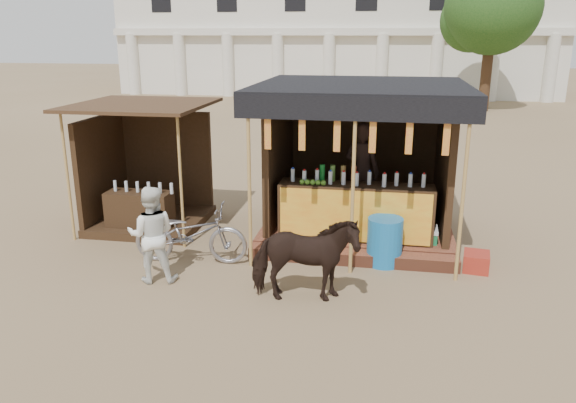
% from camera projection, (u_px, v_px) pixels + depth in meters
% --- Properties ---
extents(ground, '(120.00, 120.00, 0.00)m').
position_uv_depth(ground, '(267.00, 314.00, 7.52)').
color(ground, '#846B4C').
rests_on(ground, ground).
extents(main_stall, '(3.60, 3.61, 2.78)m').
position_uv_depth(main_stall, '(359.00, 181.00, 10.23)').
color(main_stall, brown).
rests_on(main_stall, ground).
extents(secondary_stall, '(2.40, 2.40, 2.38)m').
position_uv_depth(secondary_stall, '(142.00, 182.00, 10.86)').
color(secondary_stall, '#341F13').
rests_on(secondary_stall, ground).
extents(cow, '(1.56, 0.89, 1.25)m').
position_uv_depth(cow, '(304.00, 259.00, 7.70)').
color(cow, black).
rests_on(cow, ground).
extents(motorbike, '(1.90, 0.78, 0.98)m').
position_uv_depth(motorbike, '(191.00, 234.00, 9.10)').
color(motorbike, '#929199').
rests_on(motorbike, ground).
extents(bystander, '(0.83, 0.71, 1.48)m').
position_uv_depth(bystander, '(152.00, 234.00, 8.33)').
color(bystander, white).
rests_on(bystander, ground).
extents(blue_barrel, '(0.58, 0.58, 0.78)m').
position_uv_depth(blue_barrel, '(385.00, 241.00, 9.04)').
color(blue_barrel, '#1669AA').
rests_on(blue_barrel, ground).
extents(red_crate, '(0.45, 0.50, 0.29)m').
position_uv_depth(red_crate, '(476.00, 262.00, 8.87)').
color(red_crate, maroon).
rests_on(red_crate, ground).
extents(cooler, '(0.65, 0.45, 0.46)m').
position_uv_depth(cooler, '(418.00, 240.00, 9.56)').
color(cooler, '#1B7C44').
rests_on(cooler, ground).
extents(background_building, '(26.00, 7.45, 8.18)m').
position_uv_depth(background_building, '(336.00, 27.00, 34.95)').
color(background_building, silver).
rests_on(background_building, ground).
extents(tree, '(4.50, 4.40, 7.00)m').
position_uv_depth(tree, '(488.00, 10.00, 26.10)').
color(tree, '#382314').
rests_on(tree, ground).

